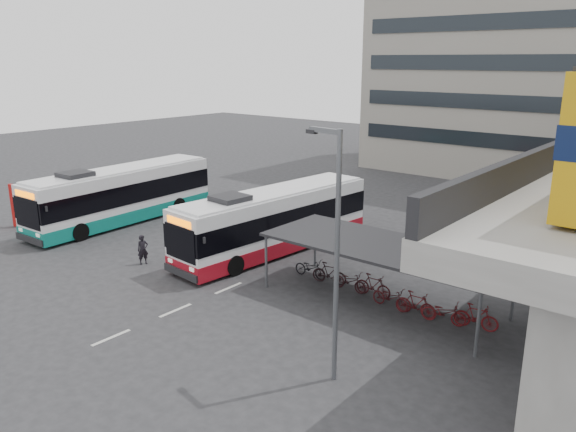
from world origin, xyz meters
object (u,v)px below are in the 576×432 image
Objects in this scene: lamp_post at (335,243)px; pedestrian at (143,250)px; bus_main at (274,221)px; bus_teal at (122,195)px.

pedestrian is at bearing 178.10° from lamp_post.
bus_teal is at bearing -165.74° from bus_main.
bus_teal is 21.63m from lamp_post.
lamp_post is (9.53, -8.17, 2.89)m from bus_main.
bus_teal reaches higher than pedestrian.
lamp_post is (20.49, -6.34, 2.84)m from bus_teal.
bus_main is at bearing 148.12° from lamp_post.
bus_main is 1.53× the size of lamp_post.
bus_teal is 8.27m from pedestrian.
bus_main is 6.85m from pedestrian.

